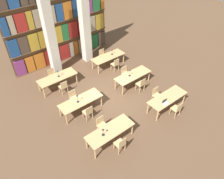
{
  "coord_description": "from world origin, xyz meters",
  "views": [
    {
      "loc": [
        -5.64,
        -7.38,
        8.45
      ],
      "look_at": [
        0.0,
        -0.25,
        0.68
      ],
      "focal_mm": 35.0,
      "sensor_mm": 36.0,
      "label": 1
    }
  ],
  "objects_px": {
    "reading_table_3": "(133,76)",
    "reading_table_4": "(57,78)",
    "chair_0": "(121,144)",
    "desk_lamp_4": "(112,51)",
    "chair_2": "(177,109)",
    "reading_table_1": "(167,98)",
    "chair_3": "(156,94)",
    "chair_6": "(141,84)",
    "pillar_left": "(49,29)",
    "reading_table_0": "(110,131)",
    "reading_table_5": "(108,57)",
    "chair_11": "(103,55)",
    "chair_4": "(88,112)",
    "desk_lamp_2": "(130,72)",
    "chair_8": "(63,87)",
    "chair_1": "(102,124)",
    "chair_7": "(125,73)",
    "desk_lamp_3": "(58,72)",
    "reading_table_2": "(81,101)",
    "laptop": "(165,103)",
    "chair_10": "(115,64)",
    "chair_5": "(74,97)",
    "pillar_center": "(84,18)",
    "chair_9": "(52,75)",
    "desk_lamp_0": "(103,131)",
    "desk_lamp_1": "(77,97)"
  },
  "relations": [
    {
      "from": "chair_1",
      "to": "desk_lamp_4",
      "type": "xyz_separation_m",
      "value": [
        4.02,
        4.28,
        0.53
      ]
    },
    {
      "from": "desk_lamp_4",
      "to": "reading_table_2",
      "type": "bearing_deg",
      "value": -148.2
    },
    {
      "from": "pillar_center",
      "to": "chair_0",
      "type": "xyz_separation_m",
      "value": [
        -3.03,
        -7.23,
        -2.51
      ]
    },
    {
      "from": "chair_3",
      "to": "reading_table_2",
      "type": "relative_size",
      "value": 0.39
    },
    {
      "from": "pillar_left",
      "to": "reading_table_0",
      "type": "height_order",
      "value": "pillar_left"
    },
    {
      "from": "pillar_center",
      "to": "chair_7",
      "type": "xyz_separation_m",
      "value": [
        0.57,
        -3.4,
        -2.51
      ]
    },
    {
      "from": "chair_8",
      "to": "chair_6",
      "type": "bearing_deg",
      "value": -35.34
    },
    {
      "from": "laptop",
      "to": "reading_table_5",
      "type": "height_order",
      "value": "laptop"
    },
    {
      "from": "reading_table_0",
      "to": "reading_table_2",
      "type": "relative_size",
      "value": 1.0
    },
    {
      "from": "reading_table_1",
      "to": "chair_3",
      "type": "height_order",
      "value": "chair_3"
    },
    {
      "from": "chair_3",
      "to": "pillar_left",
      "type": "bearing_deg",
      "value": -63.38
    },
    {
      "from": "chair_1",
      "to": "chair_8",
      "type": "distance_m",
      "value": 3.62
    },
    {
      "from": "reading_table_3",
      "to": "reading_table_4",
      "type": "xyz_separation_m",
      "value": [
        -3.6,
        2.59,
        0.0
      ]
    },
    {
      "from": "chair_7",
      "to": "desk_lamp_3",
      "type": "height_order",
      "value": "desk_lamp_3"
    },
    {
      "from": "desk_lamp_1",
      "to": "chair_10",
      "type": "height_order",
      "value": "desk_lamp_1"
    },
    {
      "from": "reading_table_1",
      "to": "chair_2",
      "type": "height_order",
      "value": "chair_2"
    },
    {
      "from": "chair_2",
      "to": "chair_10",
      "type": "relative_size",
      "value": 1.0
    },
    {
      "from": "desk_lamp_2",
      "to": "chair_8",
      "type": "height_order",
      "value": "desk_lamp_2"
    },
    {
      "from": "reading_table_3",
      "to": "desk_lamp_3",
      "type": "distance_m",
      "value": 4.37
    },
    {
      "from": "laptop",
      "to": "chair_11",
      "type": "height_order",
      "value": "laptop"
    },
    {
      "from": "chair_0",
      "to": "desk_lamp_0",
      "type": "bearing_deg",
      "value": 121.84
    },
    {
      "from": "pillar_center",
      "to": "chair_9",
      "type": "relative_size",
      "value": 6.71
    },
    {
      "from": "chair_0",
      "to": "chair_8",
      "type": "relative_size",
      "value": 1.0
    },
    {
      "from": "chair_4",
      "to": "reading_table_4",
      "type": "xyz_separation_m",
      "value": [
        0.02,
        3.24,
        0.19
      ]
    },
    {
      "from": "chair_2",
      "to": "reading_table_4",
      "type": "bearing_deg",
      "value": 121.91
    },
    {
      "from": "chair_0",
      "to": "chair_6",
      "type": "xyz_separation_m",
      "value": [
        3.6,
        2.42,
        0.0
      ]
    },
    {
      "from": "chair_4",
      "to": "desk_lamp_2",
      "type": "height_order",
      "value": "desk_lamp_2"
    },
    {
      "from": "chair_2",
      "to": "desk_lamp_4",
      "type": "xyz_separation_m",
      "value": [
        0.4,
        5.83,
        0.53
      ]
    },
    {
      "from": "reading_table_5",
      "to": "chair_11",
      "type": "height_order",
      "value": "chair_11"
    },
    {
      "from": "reading_table_0",
      "to": "desk_lamp_0",
      "type": "xyz_separation_m",
      "value": [
        -0.39,
        -0.02,
        0.36
      ]
    },
    {
      "from": "reading_table_3",
      "to": "desk_lamp_3",
      "type": "bearing_deg",
      "value": 143.75
    },
    {
      "from": "laptop",
      "to": "chair_11",
      "type": "distance_m",
      "value": 6.06
    },
    {
      "from": "pillar_left",
      "to": "reading_table_4",
      "type": "bearing_deg",
      "value": -113.36
    },
    {
      "from": "pillar_left",
      "to": "chair_3",
      "type": "distance_m",
      "value": 7.14
    },
    {
      "from": "chair_9",
      "to": "desk_lamp_4",
      "type": "bearing_deg",
      "value": 169.86
    },
    {
      "from": "chair_8",
      "to": "chair_0",
      "type": "bearing_deg",
      "value": -89.41
    },
    {
      "from": "chair_8",
      "to": "pillar_left",
      "type": "bearing_deg",
      "value": 73.03
    },
    {
      "from": "chair_0",
      "to": "desk_lamp_3",
      "type": "distance_m",
      "value": 5.72
    },
    {
      "from": "reading_table_2",
      "to": "chair_8",
      "type": "distance_m",
      "value": 1.85
    },
    {
      "from": "chair_5",
      "to": "pillar_center",
      "type": "bearing_deg",
      "value": -132.57
    },
    {
      "from": "reading_table_0",
      "to": "desk_lamp_0",
      "type": "bearing_deg",
      "value": -177.75
    },
    {
      "from": "chair_6",
      "to": "laptop",
      "type": "bearing_deg",
      "value": -100.24
    },
    {
      "from": "chair_3",
      "to": "chair_7",
      "type": "height_order",
      "value": "same"
    },
    {
      "from": "chair_2",
      "to": "chair_5",
      "type": "distance_m",
      "value": 5.44
    },
    {
      "from": "chair_2",
      "to": "laptop",
      "type": "height_order",
      "value": "laptop"
    },
    {
      "from": "chair_0",
      "to": "desk_lamp_4",
      "type": "bearing_deg",
      "value": 54.69
    },
    {
      "from": "chair_3",
      "to": "reading_table_5",
      "type": "xyz_separation_m",
      "value": [
        0.07,
        4.41,
        0.19
      ]
    },
    {
      "from": "chair_10",
      "to": "reading_table_1",
      "type": "bearing_deg",
      "value": -90.89
    },
    {
      "from": "chair_5",
      "to": "reading_table_5",
      "type": "distance_m",
      "value": 4.15
    },
    {
      "from": "desk_lamp_0",
      "to": "reading_table_2",
      "type": "bearing_deg",
      "value": 80.88
    }
  ]
}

